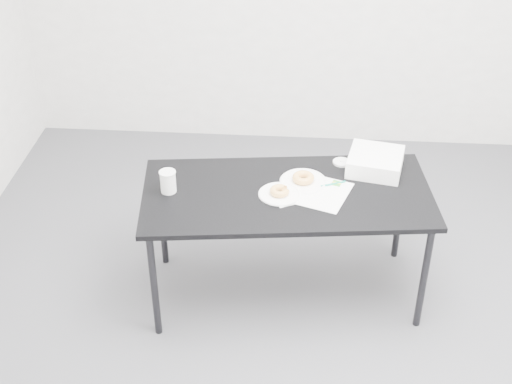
# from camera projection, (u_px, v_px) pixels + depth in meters

# --- Properties ---
(floor) EXTENTS (4.00, 4.00, 0.00)m
(floor) POSITION_uv_depth(u_px,v_px,m) (280.00, 312.00, 4.01)
(floor) COLOR #494A4E
(floor) RESTS_ON ground
(table) EXTENTS (1.60, 0.89, 0.70)m
(table) POSITION_uv_depth(u_px,v_px,m) (287.00, 200.00, 3.79)
(table) COLOR black
(table) RESTS_ON floor
(scorecard) EXTENTS (0.33, 0.37, 0.00)m
(scorecard) POSITION_uv_depth(u_px,v_px,m) (324.00, 193.00, 3.75)
(scorecard) COLOR white
(scorecard) RESTS_ON table
(logo_patch) EXTENTS (0.06, 0.06, 0.00)m
(logo_patch) POSITION_uv_depth(u_px,v_px,m) (337.00, 183.00, 3.82)
(logo_patch) COLOR green
(logo_patch) RESTS_ON scorecard
(pen) EXTENTS (0.13, 0.07, 0.01)m
(pen) POSITION_uv_depth(u_px,v_px,m) (333.00, 184.00, 3.81)
(pen) COLOR #0C846E
(pen) RESTS_ON scorecard
(napkin) EXTENTS (0.21, 0.21, 0.00)m
(napkin) POSITION_uv_depth(u_px,v_px,m) (287.00, 197.00, 3.72)
(napkin) COLOR white
(napkin) RESTS_ON table
(plate_near) EXTENTS (0.22, 0.22, 0.01)m
(plate_near) POSITION_uv_depth(u_px,v_px,m) (279.00, 194.00, 3.73)
(plate_near) COLOR white
(plate_near) RESTS_ON napkin
(donut_near) EXTENTS (0.13, 0.13, 0.03)m
(donut_near) POSITION_uv_depth(u_px,v_px,m) (280.00, 191.00, 3.72)
(donut_near) COLOR gold
(donut_near) RESTS_ON plate_near
(plate_far) EXTENTS (0.25, 0.25, 0.01)m
(plate_far) POSITION_uv_depth(u_px,v_px,m) (303.00, 181.00, 3.84)
(plate_far) COLOR white
(plate_far) RESTS_ON table
(donut_far) EXTENTS (0.12, 0.12, 0.04)m
(donut_far) POSITION_uv_depth(u_px,v_px,m) (303.00, 178.00, 3.83)
(donut_far) COLOR gold
(donut_far) RESTS_ON plate_far
(coffee_cup) EXTENTS (0.08, 0.08, 0.12)m
(coffee_cup) POSITION_uv_depth(u_px,v_px,m) (168.00, 182.00, 3.73)
(coffee_cup) COLOR white
(coffee_cup) RESTS_ON table
(cup_lid) EXTENTS (0.10, 0.10, 0.01)m
(cup_lid) POSITION_uv_depth(u_px,v_px,m) (341.00, 162.00, 4.00)
(cup_lid) COLOR white
(cup_lid) RESTS_ON table
(bakery_box) EXTENTS (0.34, 0.34, 0.10)m
(bakery_box) POSITION_uv_depth(u_px,v_px,m) (375.00, 162.00, 3.92)
(bakery_box) COLOR white
(bakery_box) RESTS_ON table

